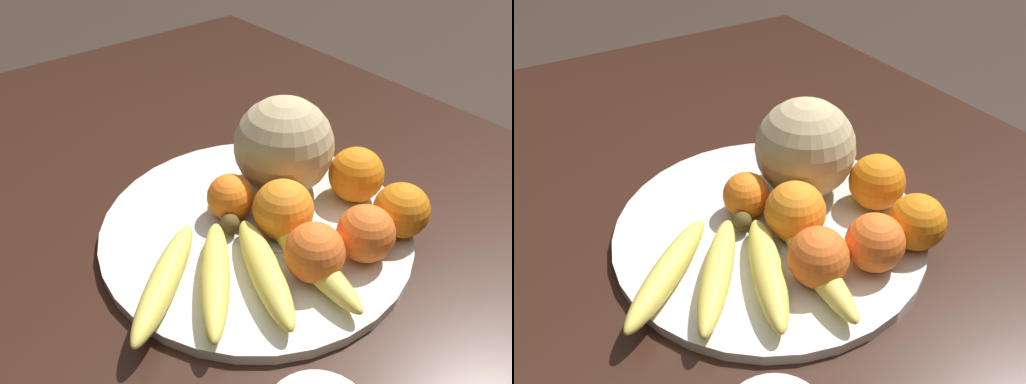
# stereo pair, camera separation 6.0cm
# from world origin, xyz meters

# --- Properties ---
(kitchen_table) EXTENTS (1.57, 0.91, 0.74)m
(kitchen_table) POSITION_xyz_m (0.00, 0.00, 0.65)
(kitchen_table) COLOR black
(kitchen_table) RESTS_ON ground_plane
(fruit_bowl) EXTENTS (0.39, 0.39, 0.01)m
(fruit_bowl) POSITION_xyz_m (0.06, 0.05, 0.75)
(fruit_bowl) COLOR silver
(fruit_bowl) RESTS_ON kitchen_table
(melon) EXTENTS (0.13, 0.13, 0.13)m
(melon) POSITION_xyz_m (0.10, -0.03, 0.82)
(melon) COLOR tan
(melon) RESTS_ON fruit_bowl
(banana_bunch) EXTENTS (0.24, 0.25, 0.03)m
(banana_bunch) POSITION_xyz_m (-0.00, 0.12, 0.77)
(banana_bunch) COLOR #473819
(banana_bunch) RESTS_ON fruit_bowl
(orange_front_left) EXTENTS (0.07, 0.07, 0.07)m
(orange_front_left) POSITION_xyz_m (-0.06, -0.01, 0.79)
(orange_front_left) COLOR orange
(orange_front_left) RESTS_ON fruit_bowl
(orange_front_right) EXTENTS (0.07, 0.07, 0.07)m
(orange_front_right) POSITION_xyz_m (0.02, -0.09, 0.79)
(orange_front_right) COLOR orange
(orange_front_right) RESTS_ON fruit_bowl
(orange_mid_center) EXTENTS (0.07, 0.07, 0.07)m
(orange_mid_center) POSITION_xyz_m (0.03, 0.03, 0.79)
(orange_mid_center) COLOR orange
(orange_mid_center) RESTS_ON fruit_bowl
(orange_back_left) EXTENTS (0.07, 0.07, 0.07)m
(orange_back_left) POSITION_xyz_m (-0.04, 0.05, 0.79)
(orange_back_left) COLOR orange
(orange_back_left) RESTS_ON fruit_bowl
(orange_back_right) EXTENTS (0.07, 0.07, 0.07)m
(orange_back_right) POSITION_xyz_m (-0.06, -0.08, 0.79)
(orange_back_right) COLOR orange
(orange_back_right) RESTS_ON fruit_bowl
(orange_top_small) EXTENTS (0.06, 0.06, 0.06)m
(orange_top_small) POSITION_xyz_m (0.10, 0.06, 0.78)
(orange_top_small) COLOR orange
(orange_top_small) RESTS_ON fruit_bowl
(produce_tag) EXTENTS (0.07, 0.07, 0.00)m
(produce_tag) POSITION_xyz_m (-0.01, 0.03, 0.76)
(produce_tag) COLOR white
(produce_tag) RESTS_ON fruit_bowl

